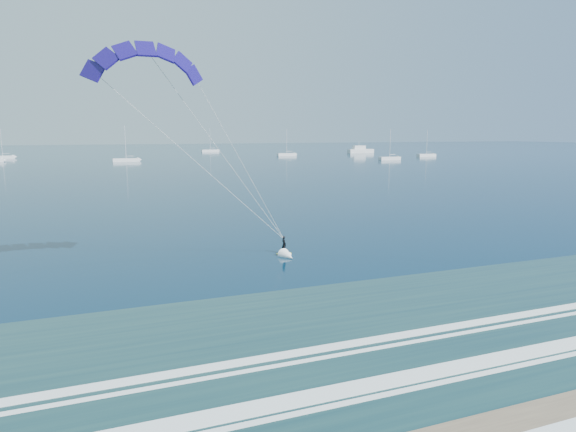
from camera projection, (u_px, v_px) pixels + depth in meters
The scene contains 8 objects.
kitesurfer_rig at pixel (224, 157), 37.87m from camera, with size 17.64×8.28×17.17m.
motor_yacht at pixel (360, 150), 256.65m from camera, with size 13.34×3.56×5.73m.
sailboat_2 at pixel (3, 157), 202.12m from camera, with size 8.74×2.40×11.78m.
sailboat_3 at pixel (126, 160), 181.36m from camera, with size 9.14×2.40×12.62m.
sailboat_4 at pixel (210, 151), 271.58m from camera, with size 9.23×2.40×12.48m.
sailboat_5 at pixel (287, 154), 225.76m from camera, with size 8.50×2.40×11.63m.
sailboat_6 at pixel (426, 155), 219.01m from camera, with size 8.40×2.40×11.42m.
sailboat_7 at pixel (390, 158), 192.98m from camera, with size 8.52×2.40×11.53m.
Camera 1 is at (-11.68, -11.74, 10.42)m, focal length 32.00 mm.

